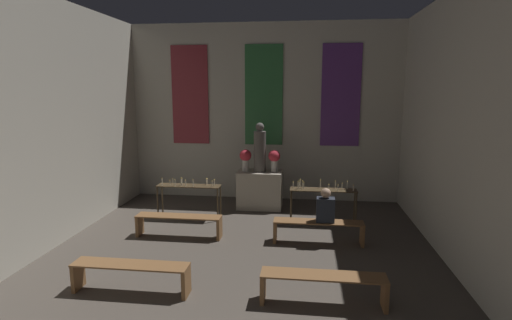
{
  "coord_description": "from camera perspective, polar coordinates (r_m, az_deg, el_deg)",
  "views": [
    {
      "loc": [
        1.16,
        -1.64,
        3.11
      ],
      "look_at": [
        0.0,
        7.66,
        1.42
      ],
      "focal_mm": 28.0,
      "sensor_mm": 36.0,
      "label": 1
    }
  ],
  "objects": [
    {
      "name": "wall_back",
      "position": [
        11.17,
        1.15,
        6.87
      ],
      "size": [
        7.67,
        0.16,
        4.86
      ],
      "color": "beige",
      "rests_on": "ground_plane"
    },
    {
      "name": "altar",
      "position": [
        10.49,
        0.54,
        -4.24
      ],
      "size": [
        1.15,
        0.69,
        0.98
      ],
      "color": "#BCB29E",
      "rests_on": "ground_plane"
    },
    {
      "name": "pew_back_right",
      "position": [
        8.27,
        8.88,
        -9.5
      ],
      "size": [
        1.81,
        0.36,
        0.47
      ],
      "color": "brown",
      "rests_on": "ground_plane"
    },
    {
      "name": "wall_left",
      "position": [
        8.06,
        -30.75,
        3.97
      ],
      "size": [
        0.12,
        9.64,
        4.86
      ],
      "color": "beige",
      "rests_on": "ground_plane"
    },
    {
      "name": "statue",
      "position": [
        10.28,
        0.55,
        1.55
      ],
      "size": [
        0.31,
        0.31,
        1.27
      ],
      "color": "#5B5651",
      "rests_on": "altar"
    },
    {
      "name": "pew_back_left",
      "position": [
        8.67,
        -10.97,
        -8.63
      ],
      "size": [
        1.81,
        0.36,
        0.47
      ],
      "color": "brown",
      "rests_on": "ground_plane"
    },
    {
      "name": "pew_second_left",
      "position": [
        6.63,
        -17.46,
        -15.0
      ],
      "size": [
        1.81,
        0.36,
        0.47
      ],
      "color": "brown",
      "rests_on": "ground_plane"
    },
    {
      "name": "pew_second_right",
      "position": [
        6.1,
        9.55,
        -16.96
      ],
      "size": [
        1.81,
        0.36,
        0.47
      ],
      "color": "brown",
      "rests_on": "ground_plane"
    },
    {
      "name": "flower_vase_right",
      "position": [
        10.28,
        2.62,
        0.24
      ],
      "size": [
        0.31,
        0.31,
        0.57
      ],
      "color": "beige",
      "rests_on": "altar"
    },
    {
      "name": "candle_rack_right",
      "position": [
        9.36,
        9.55,
        -4.78
      ],
      "size": [
        1.53,
        0.38,
        1.01
      ],
      "color": "#473823",
      "rests_on": "ground_plane"
    },
    {
      "name": "candle_rack_left",
      "position": [
        9.74,
        -9.56,
        -4.19
      ],
      "size": [
        1.53,
        0.38,
        1.02
      ],
      "color": "#473823",
      "rests_on": "ground_plane"
    },
    {
      "name": "person_seated",
      "position": [
        8.15,
        9.9,
        -6.66
      ],
      "size": [
        0.36,
        0.24,
        0.69
      ],
      "color": "#282D38",
      "rests_on": "pew_back_right"
    },
    {
      "name": "flower_vase_left",
      "position": [
        10.36,
        -1.51,
        0.33
      ],
      "size": [
        0.31,
        0.31,
        0.57
      ],
      "color": "beige",
      "rests_on": "altar"
    },
    {
      "name": "wall_right",
      "position": [
        6.89,
        29.43,
        3.26
      ],
      "size": [
        0.12,
        9.64,
        4.86
      ],
      "color": "beige",
      "rests_on": "ground_plane"
    }
  ]
}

